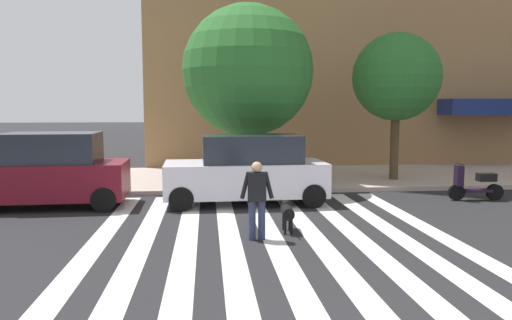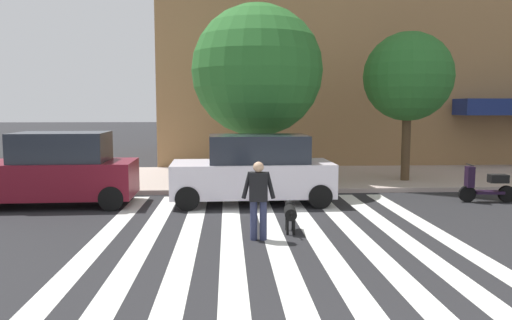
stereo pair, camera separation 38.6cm
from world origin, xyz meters
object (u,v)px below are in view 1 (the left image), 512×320
(parked_car_near_curb, at_px, (48,172))
(dog_on_leash, at_px, (287,212))
(street_tree_nearest, at_px, (248,71))
(street_tree_middle, at_px, (396,77))
(parked_scooter, at_px, (476,184))
(parked_car_behind_first, at_px, (247,170))
(pedestrian_dog_walker, at_px, (257,196))

(parked_car_near_curb, height_order, dog_on_leash, parked_car_near_curb)
(street_tree_nearest, bearing_deg, parked_car_near_curb, -155.02)
(street_tree_middle, bearing_deg, parked_scooter, -70.55)
(parked_scooter, height_order, dog_on_leash, parked_scooter)
(street_tree_middle, bearing_deg, dog_on_leash, -127.47)
(parked_car_behind_first, relative_size, parked_scooter, 2.81)
(parked_car_near_curb, distance_m, pedestrian_dog_walker, 6.65)
(parked_car_behind_first, height_order, street_tree_middle, street_tree_middle)
(parked_car_near_curb, relative_size, pedestrian_dog_walker, 2.64)
(pedestrian_dog_walker, bearing_deg, parked_car_near_curb, 143.79)
(pedestrian_dog_walker, bearing_deg, parked_car_behind_first, 88.33)
(parked_car_behind_first, bearing_deg, pedestrian_dog_walker, -91.67)
(parked_car_near_curb, relative_size, street_tree_nearest, 0.72)
(parked_scooter, height_order, street_tree_nearest, street_tree_nearest)
(pedestrian_dog_walker, bearing_deg, parked_scooter, 28.17)
(street_tree_middle, xyz_separation_m, pedestrian_dog_walker, (-5.69, -7.07, -2.86))
(parked_car_behind_first, distance_m, dog_on_leash, 3.41)
(parked_car_behind_first, xyz_separation_m, street_tree_middle, (5.57, 3.14, 2.83))
(parked_car_behind_first, relative_size, pedestrian_dog_walker, 2.80)
(parked_car_near_curb, relative_size, parked_car_behind_first, 0.94)
(parked_car_behind_first, xyz_separation_m, street_tree_nearest, (0.25, 2.67, 2.99))
(parked_car_near_curb, distance_m, dog_on_leash, 6.97)
(parked_car_behind_first, xyz_separation_m, dog_on_leash, (0.63, -3.31, -0.52))
(parked_car_near_curb, bearing_deg, parked_car_behind_first, 0.00)
(parked_car_behind_first, distance_m, street_tree_nearest, 4.02)
(parked_scooter, bearing_deg, dog_on_leash, -153.44)
(street_tree_nearest, bearing_deg, pedestrian_dog_walker, -93.20)
(street_tree_nearest, height_order, dog_on_leash, street_tree_nearest)
(street_tree_nearest, relative_size, street_tree_middle, 1.15)
(parked_car_near_curb, xyz_separation_m, street_tree_nearest, (5.73, 2.67, 2.96))
(pedestrian_dog_walker, bearing_deg, street_tree_middle, 51.18)
(pedestrian_dog_walker, relative_size, dog_on_leash, 1.64)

